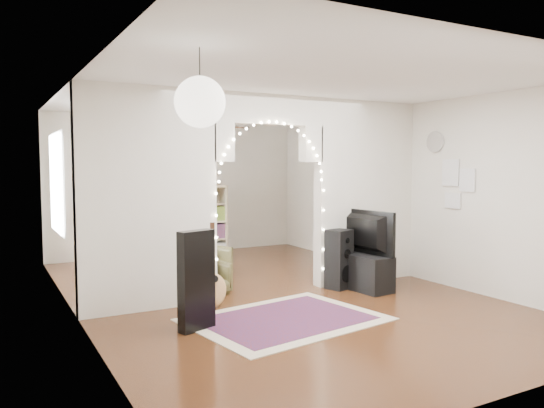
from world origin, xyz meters
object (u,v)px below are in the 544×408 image
dining_chair_left (209,278)px  dining_table (171,223)px  floor_speaker (339,259)px  media_console (360,271)px  bookcase (191,222)px  dining_chair_right (211,261)px  acoustic_guitar (213,277)px

dining_chair_left → dining_table: bearing=75.4°
floor_speaker → media_console: (0.26, -0.14, -0.17)m
dining_chair_left → media_console: bearing=-27.3°
bookcase → dining_chair_right: size_ratio=2.63×
bookcase → dining_chair_left: size_ratio=2.84×
bookcase → floor_speaker: bearing=-68.2°
acoustic_guitar → dining_chair_right: (0.68, 1.74, -0.15)m
bookcase → dining_chair_left: bearing=-100.8°
media_console → dining_chair_left: (-2.00, 0.74, -0.03)m
acoustic_guitar → dining_chair_right: size_ratio=1.71×
floor_speaker → dining_chair_left: size_ratio=1.74×
media_console → dining_chair_left: media_console is taller
dining_chair_left → dining_chair_right: size_ratio=0.93×
dining_table → media_console: bearing=-66.9°
dining_table → dining_chair_right: (0.07, -1.73, -0.44)m
dining_chair_left → dining_chair_right: dining_chair_right is taller
floor_speaker → media_console: 0.34m
dining_table → acoustic_guitar: bearing=-101.6°
acoustic_guitar → dining_table: size_ratio=0.73×
media_console → dining_chair_right: size_ratio=1.91×
dining_chair_left → bookcase: bearing=67.9°
acoustic_guitar → dining_chair_right: 1.87m
media_console → dining_chair_right: bearing=125.8°
acoustic_guitar → dining_chair_right: acoustic_guitar is taller
acoustic_guitar → dining_chair_left: acoustic_guitar is taller
dining_chair_left → floor_speaker: bearing=-26.1°
floor_speaker → bookcase: size_ratio=0.61×
bookcase → dining_chair_left: bookcase is taller
media_console → dining_chair_right: media_console is taller
bookcase → dining_chair_left: (-0.72, -2.64, -0.47)m
media_console → dining_table: size_ratio=0.82×
bookcase → dining_table: bookcase is taller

